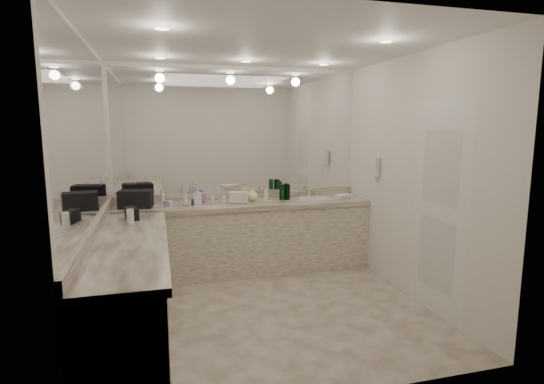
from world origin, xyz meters
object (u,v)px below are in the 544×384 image
object	(u,v)px
black_toiletry_bag	(136,199)
soap_bottle_c	(253,194)
sink	(314,199)
hand_towel	(343,196)
wall_phone	(376,167)
soap_bottle_a	(185,198)
soap_bottle_b	(198,196)
cream_cosmetic_case	(239,198)

from	to	relation	value
black_toiletry_bag	soap_bottle_c	distance (m)	1.43
sink	soap_bottle_c	distance (m)	0.82
hand_towel	soap_bottle_c	size ratio (longest dim) A/B	1.29
wall_phone	black_toiletry_bag	world-z (taller)	wall_phone
wall_phone	hand_towel	distance (m)	0.69
sink	soap_bottle_c	bearing A→B (deg)	175.58
sink	black_toiletry_bag	world-z (taller)	black_toiletry_bag
wall_phone	soap_bottle_c	xyz separation A→B (m)	(-1.42, 0.56, -0.36)
wall_phone	soap_bottle_a	xyz separation A→B (m)	(-2.27, 0.48, -0.36)
soap_bottle_b	wall_phone	bearing A→B (deg)	-12.07
soap_bottle_a	wall_phone	bearing A→B (deg)	-11.99
soap_bottle_a	soap_bottle_b	world-z (taller)	soap_bottle_b
wall_phone	soap_bottle_b	world-z (taller)	wall_phone
cream_cosmetic_case	soap_bottle_a	world-z (taller)	soap_bottle_a
sink	wall_phone	bearing A→B (deg)	-39.57
cream_cosmetic_case	soap_bottle_c	world-z (taller)	soap_bottle_c
cream_cosmetic_case	wall_phone	bearing A→B (deg)	-4.64
wall_phone	soap_bottle_c	distance (m)	1.57
sink	wall_phone	size ratio (longest dim) A/B	1.83
black_toiletry_bag	soap_bottle_b	world-z (taller)	black_toiletry_bag
hand_towel	soap_bottle_c	xyz separation A→B (m)	(-1.24, 0.06, 0.07)
black_toiletry_bag	soap_bottle_a	xyz separation A→B (m)	(0.57, 0.00, -0.02)
black_toiletry_bag	soap_bottle_c	size ratio (longest dim) A/B	2.12
sink	cream_cosmetic_case	world-z (taller)	cream_cosmetic_case
sink	soap_bottle_a	size ratio (longest dim) A/B	2.45
hand_towel	soap_bottle_c	distance (m)	1.24
cream_cosmetic_case	hand_towel	distance (m)	1.44
hand_towel	soap_bottle_b	bearing A→B (deg)	-178.56
hand_towel	soap_bottle_a	bearing A→B (deg)	-179.43
wall_phone	hand_towel	xyz separation A→B (m)	(-0.18, 0.50, -0.43)
sink	black_toiletry_bag	distance (m)	2.24
soap_bottle_b	soap_bottle_a	bearing A→B (deg)	169.19
black_toiletry_bag	hand_towel	distance (m)	2.66
soap_bottle_c	sink	bearing A→B (deg)	-4.42
hand_towel	soap_bottle_b	size ratio (longest dim) A/B	1.08
cream_cosmetic_case	soap_bottle_a	xyz separation A→B (m)	(-0.65, 0.02, 0.02)
wall_phone	soap_bottle_c	bearing A→B (deg)	158.37
soap_bottle_b	hand_towel	bearing A→B (deg)	1.44
sink	hand_towel	xyz separation A→B (m)	(0.42, 0.00, 0.02)
sink	hand_towel	size ratio (longest dim) A/B	1.94
wall_phone	black_toiletry_bag	distance (m)	2.90
sink	hand_towel	bearing A→B (deg)	0.46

